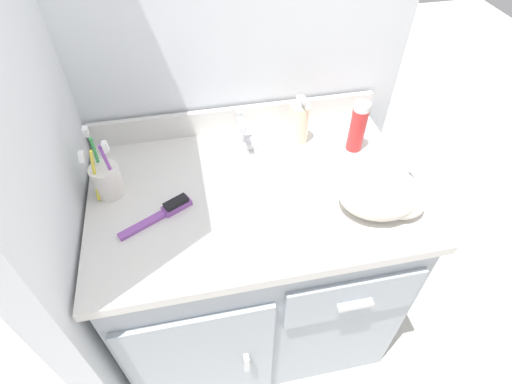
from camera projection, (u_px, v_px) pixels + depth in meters
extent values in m
plane|color=beige|center=(255.00, 319.00, 1.67)|extent=(6.00, 6.00, 0.00)
cube|color=silver|center=(229.00, 23.00, 1.12)|extent=(1.09, 0.08, 2.20)
cube|color=silver|center=(11.00, 114.00, 0.81)|extent=(0.08, 0.67, 2.20)
cube|color=#9EA8B2|center=(254.00, 269.00, 1.41)|extent=(0.88, 0.55, 0.75)
cube|color=#9EA8B2|center=(205.00, 366.00, 1.21)|extent=(0.42, 0.02, 0.60)
cube|color=#9EA8B2|center=(353.00, 299.00, 1.09)|extent=(0.39, 0.02, 0.18)
cube|color=silver|center=(247.00, 363.00, 1.22)|extent=(0.02, 0.02, 0.09)
cube|color=silver|center=(355.00, 305.00, 1.08)|extent=(0.10, 0.02, 0.01)
cube|color=silver|center=(254.00, 193.00, 1.13)|extent=(0.91, 0.59, 0.03)
ellipsoid|color=beige|center=(254.00, 207.00, 1.17)|extent=(0.39, 0.33, 0.14)
cylinder|color=silver|center=(254.00, 222.00, 1.22)|extent=(0.03, 0.03, 0.01)
cube|color=silver|center=(236.00, 119.00, 1.28)|extent=(0.91, 0.02, 0.08)
cube|color=silver|center=(242.00, 144.00, 1.24)|extent=(0.09, 0.06, 0.02)
cylinder|color=silver|center=(241.00, 130.00, 1.20)|extent=(0.02, 0.02, 0.08)
cylinder|color=silver|center=(243.00, 124.00, 1.15)|extent=(0.02, 0.06, 0.02)
sphere|color=silver|center=(240.00, 111.00, 1.17)|extent=(0.03, 0.03, 0.03)
cylinder|color=white|center=(107.00, 180.00, 1.08)|extent=(0.08, 0.08, 0.09)
cylinder|color=purple|center=(111.00, 170.00, 1.04)|extent=(0.02, 0.02, 0.16)
cube|color=white|center=(105.00, 147.00, 0.99)|extent=(0.01, 0.02, 0.03)
cylinder|color=green|center=(98.00, 161.00, 1.06)|extent=(0.02, 0.04, 0.18)
cube|color=white|center=(85.00, 131.00, 1.01)|extent=(0.01, 0.02, 0.03)
cylinder|color=yellow|center=(95.00, 176.00, 1.03)|extent=(0.03, 0.03, 0.16)
cube|color=white|center=(81.00, 157.00, 0.97)|extent=(0.02, 0.02, 0.03)
cylinder|color=beige|center=(299.00, 123.00, 1.22)|extent=(0.06, 0.06, 0.13)
cylinder|color=silver|center=(301.00, 101.00, 1.17)|extent=(0.03, 0.03, 0.03)
cylinder|color=silver|center=(303.00, 100.00, 1.14)|extent=(0.01, 0.03, 0.01)
cylinder|color=red|center=(357.00, 130.00, 1.19)|extent=(0.05, 0.05, 0.14)
cylinder|color=white|center=(362.00, 107.00, 1.13)|extent=(0.05, 0.05, 0.02)
cube|color=purple|center=(142.00, 225.00, 1.02)|extent=(0.12, 0.08, 0.01)
cube|color=purple|center=(177.00, 206.00, 1.06)|extent=(0.08, 0.07, 0.02)
cube|color=black|center=(176.00, 202.00, 1.05)|extent=(0.07, 0.05, 0.01)
ellipsoid|color=beige|center=(380.00, 193.00, 1.04)|extent=(0.22, 0.18, 0.09)
ellipsoid|color=silver|center=(400.00, 200.00, 1.04)|extent=(0.13, 0.12, 0.07)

